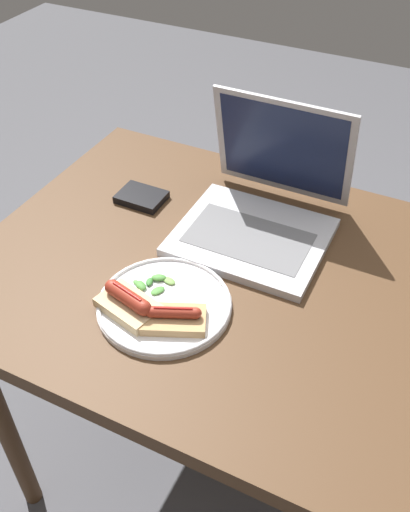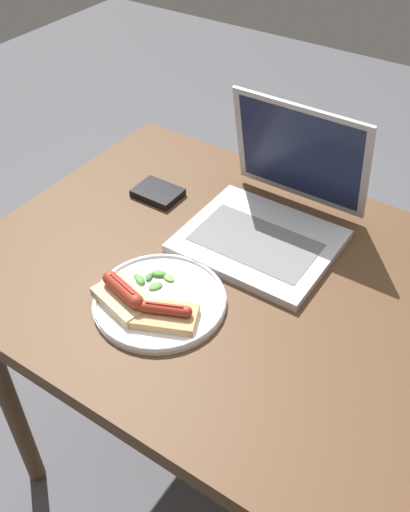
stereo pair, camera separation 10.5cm
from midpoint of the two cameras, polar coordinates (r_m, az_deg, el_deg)
The scene contains 8 objects.
ground_plane at distance 1.71m, azimuth 4.50°, elevation -21.02°, with size 6.00×6.00×0.00m, color #4C4C51.
desk at distance 1.16m, azimuth 6.27°, elevation -5.20°, with size 1.06×0.76×0.76m.
laptop at distance 1.18m, azimuth 9.14°, elevation 3.89°, with size 0.30×0.31×0.26m.
plate at distance 1.04m, azimuth -1.67°, elevation -4.56°, with size 0.24×0.24×0.02m.
sausage_toast_left at distance 1.02m, azimuth -5.26°, elevation -4.05°, with size 0.13×0.10×0.05m.
sausage_toast_middle at distance 0.99m, azimuth -1.01°, elevation -5.97°, with size 0.13×0.11×0.04m.
salad_pile at distance 1.07m, azimuth -2.45°, elevation -2.36°, with size 0.08×0.06×0.01m.
external_drive at distance 1.29m, azimuth -2.43°, elevation 6.25°, with size 0.10×0.08×0.02m.
Camera 2 is at (0.38, -0.70, 1.52)m, focal length 40.00 mm.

